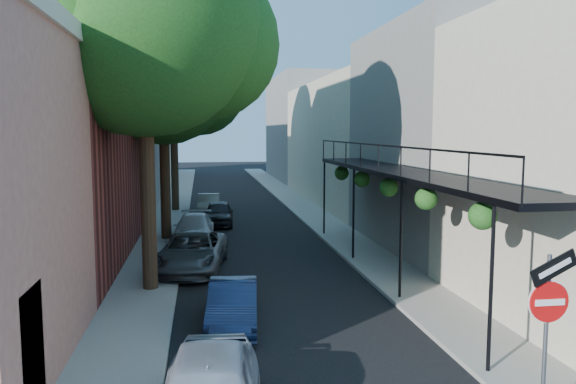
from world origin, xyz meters
name	(u,v)px	position (x,y,z in m)	size (l,w,h in m)	color
road_surface	(236,204)	(0.00, 30.00, 0.01)	(6.00, 64.00, 0.01)	black
sidewalk_left	(175,204)	(-4.00, 30.00, 0.06)	(2.00, 64.00, 0.12)	gray
sidewalk_right	(296,202)	(4.00, 30.00, 0.06)	(2.00, 64.00, 0.12)	gray
buildings_left	(83,129)	(-9.30, 28.76, 4.94)	(10.10, 59.10, 12.00)	tan
buildings_right	(371,137)	(8.99, 29.49, 4.42)	(9.80, 55.00, 10.00)	beige
sign_post	(549,309)	(3.16, 0.97, 2.04)	(0.89, 0.17, 2.99)	#595B60
oak_near	(159,26)	(-3.37, 10.26, 7.88)	(7.48, 6.80, 11.42)	#311E13
oak_mid	(172,79)	(-3.42, 18.23, 7.06)	(6.60, 6.00, 10.20)	#311E13
oak_far	(180,72)	(-3.35, 27.27, 8.26)	(7.70, 7.00, 11.90)	#311E13
parked_car_b	(233,305)	(-1.52, 6.60, 0.56)	(1.18, 3.39, 1.12)	#162345
parked_car_c	(192,252)	(-2.59, 12.44, 0.65)	(2.17, 4.70, 1.31)	#4E5155
parked_car_d	(194,228)	(-2.60, 17.60, 0.59)	(1.64, 4.04, 1.17)	silver
parked_car_e	(219,213)	(-1.40, 21.73, 0.62)	(1.46, 3.63, 1.24)	black
parked_car_f	(209,204)	(-1.84, 25.68, 0.58)	(1.23, 3.52, 1.16)	#6C675B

